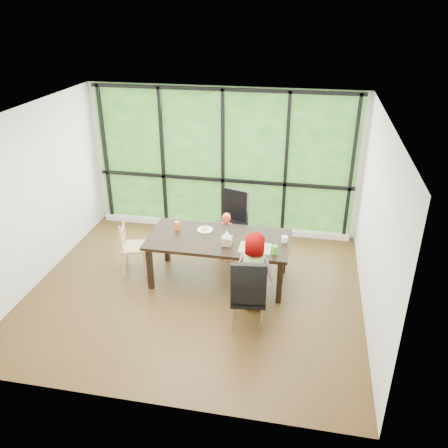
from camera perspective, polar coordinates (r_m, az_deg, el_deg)
The scene contains 23 objects.
ground at distance 7.23m, azimuth -3.51°, elevation -8.14°, with size 5.00×5.00×0.00m, color black.
back_wall at distance 8.61m, azimuth -0.06°, elevation 7.75°, with size 5.00×5.00×0.00m, color silver.
foliage_backdrop at distance 8.59m, azimuth -0.09°, elevation 7.71°, with size 4.80×0.02×2.65m, color #214916.
window_mullions at distance 8.56m, azimuth -0.14°, elevation 7.63°, with size 4.80×0.06×2.65m, color black, non-canonical shape.
window_sill at distance 9.02m, azimuth -0.18°, elevation -0.31°, with size 4.80×0.12×0.10m, color silver.
dining_table at distance 7.27m, azimuth -0.62°, elevation -4.37°, with size 2.17×1.05×0.75m, color black.
chair_window_leather at distance 8.09m, azimuth 0.83°, elevation 0.28°, with size 0.46×0.46×1.08m, color black.
chair_interior_leather at distance 6.24m, azimuth 3.02°, elevation -8.33°, with size 0.46×0.46×1.08m, color black.
chair_end_beech at distance 7.61m, azimuth -10.96°, elevation -2.78°, with size 0.42×0.40×0.90m, color tan.
child_toddler at distance 7.79m, azimuth 0.31°, elevation -1.67°, with size 0.32×0.21×0.87m, color #F1522B.
child_older at distance 6.58m, azimuth 3.84°, elevation -5.85°, with size 0.58×0.38×1.18m, color slate.
placemat at distance 6.83m, azimuth 3.83°, elevation -2.95°, with size 0.47×0.34×0.01m, color tan.
plate_far at distance 7.33m, azimuth -2.35°, elevation -0.72°, with size 0.25×0.25×0.02m, color white.
plate_near at distance 6.81m, azimuth 3.76°, elevation -3.01°, with size 0.27×0.27×0.02m, color white.
orange_cup at distance 7.37m, azimuth -5.81°, elevation -0.18°, with size 0.08×0.08×0.13m, color orange.
green_cup at distance 6.68m, azimuth 6.27°, elevation -3.18°, with size 0.08×0.08×0.12m, color #52C136.
white_mug at distance 7.02m, azimuth 7.47°, elevation -1.87°, with size 0.09×0.09×0.09m, color white.
tissue_box at distance 6.88m, azimuth 0.35°, elevation -2.08°, with size 0.15×0.15×0.13m, color tan.
crepe_rolls_far at distance 7.32m, azimuth -2.35°, elevation -0.54°, with size 0.10×0.12×0.04m, color tan, non-canonical shape.
crepe_rolls_near at distance 6.80m, azimuth 3.77°, elevation -2.81°, with size 0.05×0.12×0.04m, color tan, non-canonical shape.
straw_white at distance 7.32m, azimuth -5.85°, elevation 0.56°, with size 0.01×0.01×0.20m, color white.
straw_pink at distance 6.64m, azimuth 6.31°, elevation -2.41°, with size 0.01×0.01×0.20m, color pink.
tissue at distance 6.83m, azimuth 0.35°, elevation -1.20°, with size 0.12×0.12×0.11m, color white.
Camera 1 is at (1.57, -5.77, 4.07)m, focal length 37.14 mm.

